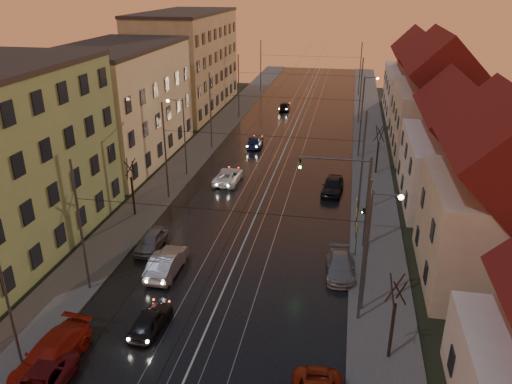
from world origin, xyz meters
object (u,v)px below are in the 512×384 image
Objects in this scene: driving_car_2 at (228,176)px; parked_left_3 at (151,241)px; driving_car_1 at (167,262)px; driving_car_3 at (255,142)px; parked_right_1 at (340,266)px; parked_right_2 at (333,186)px; street_lamp_1 at (373,241)px; street_lamp_2 at (181,129)px; driving_car_4 at (284,106)px; parked_left_2 at (51,355)px; traffic_light_mast at (354,190)px; street_lamp_3 at (365,101)px; driving_car_0 at (150,320)px.

parked_left_3 is at bearing 80.91° from driving_car_2.
driving_car_1 reaches higher than driving_car_3.
parked_right_2 is (-1.16, 14.14, 0.12)m from parked_right_1.
street_lamp_2 is at bearing 132.32° from street_lamp_1.
parked_left_2 is (-4.49, -57.17, 0.10)m from driving_car_4.
street_lamp_2 is 30.32m from driving_car_4.
parked_right_2 reaches higher than parked_left_3.
traffic_light_mast is at bearing 111.84° from driving_car_3.
traffic_light_mast is at bearing 51.55° from parked_left_2.
parked_right_2 is at bearing 99.15° from street_lamp_1.
street_lamp_2 is at bearing 99.22° from parked_left_3.
driving_car_2 is 14.18m from parked_left_3.
street_lamp_2 is 24.24m from street_lamp_3.
driving_car_0 is 34.78m from driving_car_3.
driving_car_1 is 1.07× the size of parked_right_2.
driving_car_3 is at bearing 90.01° from parked_left_2.
street_lamp_1 is 50.85m from driving_car_4.
parked_right_1 is at bearing -138.98° from driving_car_0.
street_lamp_2 reaches higher than driving_car_1.
street_lamp_1 is at bearing -69.08° from parked_right_1.
parked_left_3 is at bearing -64.86° from driving_car_0.
driving_car_1 reaches higher than parked_left_2.
parked_left_2 reaches higher than driving_car_2.
street_lamp_3 is 1.80× the size of parked_right_2.
parked_left_3 is (-3.01, -25.81, 0.04)m from driving_car_3.
driving_car_1 reaches higher than parked_right_1.
traffic_light_mast reaches higher than driving_car_3.
driving_car_1 is at bearing -75.24° from street_lamp_2.
street_lamp_1 is at bearing -76.01° from parked_right_2.
street_lamp_1 is 23.37m from driving_car_2.
driving_car_3 is 38.70m from parked_left_2.
traffic_light_mast is 1.37× the size of parked_left_2.
street_lamp_3 reaches higher than driving_car_0.
street_lamp_2 is 15.90m from parked_left_3.
parked_left_3 is at bearing 162.85° from street_lamp_1.
street_lamp_2 reaches higher than parked_left_3.
driving_car_1 is 1.23× the size of driving_car_4.
street_lamp_1 is 33.49m from driving_car_3.
parked_left_3 is at bearing -80.81° from street_lamp_2.
driving_car_4 is at bearing 90.61° from parked_left_2.
parked_left_2 reaches higher than driving_car_3.
street_lamp_3 is at bearing -111.14° from driving_car_1.
parked_right_1 is (14.45, 11.76, -0.12)m from parked_left_2.
street_lamp_1 and street_lamp_3 have the same top height.
street_lamp_3 is 18.22m from driving_car_4.
driving_car_1 is 0.97× the size of driving_car_2.
parked_left_3 is at bearing -116.85° from street_lamp_3.
parked_right_2 is at bearing 101.60° from driving_car_4.
parked_left_3 is at bearing 93.15° from parked_left_2.
driving_car_4 is at bearing -98.58° from driving_car_3.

